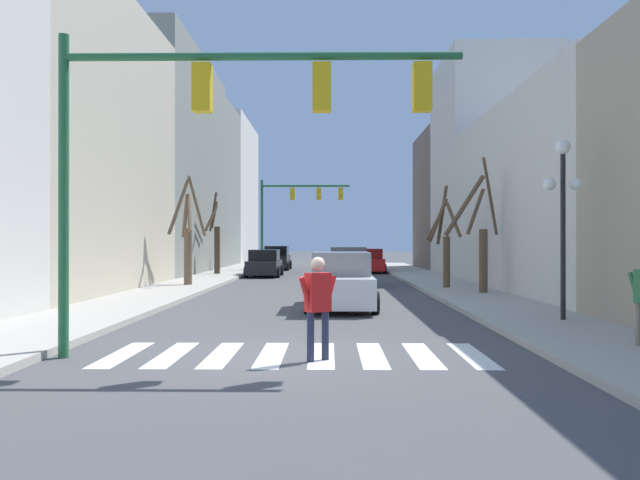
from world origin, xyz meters
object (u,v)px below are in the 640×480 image
at_px(car_parked_left_far, 277,259).
at_px(street_tree_left_mid, 444,240).
at_px(car_at_intersection, 264,264).
at_px(car_parked_left_near, 348,268).
at_px(street_lamp_right_corner, 563,192).
at_px(pedestrian_on_right_sidewalk, 318,299).
at_px(street_tree_right_near, 188,237).
at_px(street_tree_left_near, 480,239).
at_px(traffic_signal_near, 217,116).
at_px(car_parked_right_mid, 368,261).
at_px(car_parked_right_far, 341,282).
at_px(street_tree_right_far, 216,240).
at_px(traffic_signal_far, 294,204).

height_order(car_parked_left_far, street_tree_left_mid, street_tree_left_mid).
xyz_separation_m(car_at_intersection, car_parked_left_near, (4.65, -7.45, 0.09)).
relative_size(street_lamp_right_corner, street_tree_left_mid, 1.03).
distance_m(pedestrian_on_right_sidewalk, street_tree_right_near, 17.85).
bearing_deg(car_at_intersection, street_tree_left_near, -144.59).
relative_size(traffic_signal_near, car_parked_right_mid, 1.56).
distance_m(car_parked_right_mid, street_tree_right_near, 16.40).
distance_m(car_parked_right_far, pedestrian_on_right_sidewalk, 8.38).
distance_m(street_lamp_right_corner, street_tree_right_far, 25.01).
xyz_separation_m(traffic_signal_near, car_parked_left_far, (-1.84, 34.37, -3.43)).
bearing_deg(traffic_signal_far, traffic_signal_near, -89.18).
bearing_deg(street_tree_left_mid, pedestrian_on_right_sidewalk, -107.98).
height_order(car_at_intersection, car_parked_right_mid, car_parked_right_mid).
bearing_deg(traffic_signal_near, car_parked_left_far, 93.07).
distance_m(street_tree_right_near, street_tree_left_mid, 11.12).
height_order(traffic_signal_near, traffic_signal_far, traffic_signal_far).
bearing_deg(street_tree_right_far, car_parked_right_far, -68.35).
xyz_separation_m(car_parked_right_mid, street_tree_right_far, (-9.32, -4.28, 1.42)).
relative_size(car_parked_left_far, car_parked_left_near, 1.11).
bearing_deg(car_parked_left_near, car_parked_right_mid, -8.00).
bearing_deg(traffic_signal_far, car_parked_left_far, 121.97).
bearing_deg(car_parked_left_far, car_parked_right_mid, -122.71).
xyz_separation_m(car_parked_right_far, street_tree_left_near, (5.22, 4.16, 1.34)).
height_order(car_parked_left_near, street_tree_left_mid, street_tree_left_mid).
distance_m(car_parked_right_far, street_tree_left_mid, 8.35).
relative_size(pedestrian_on_right_sidewalk, street_tree_right_far, 0.37).
height_order(car_at_intersection, car_parked_left_far, car_parked_left_far).
distance_m(car_parked_left_near, street_tree_left_near, 7.52).
distance_m(car_parked_left_far, pedestrian_on_right_sidewalk, 34.78).
distance_m(car_at_intersection, car_parked_left_near, 8.78).
height_order(car_parked_right_mid, pedestrian_on_right_sidewalk, pedestrian_on_right_sidewalk).
distance_m(traffic_signal_near, car_parked_right_far, 9.13).
bearing_deg(car_parked_left_far, street_lamp_right_corner, -162.53).
distance_m(street_tree_left_near, street_tree_right_near, 12.56).
xyz_separation_m(street_tree_right_far, street_tree_left_near, (12.31, -13.69, -0.02)).
height_order(car_parked_left_near, street_tree_right_near, street_tree_right_near).
xyz_separation_m(traffic_signal_near, car_parked_right_mid, (4.55, 30.27, -3.49)).
bearing_deg(street_tree_right_near, car_parked_right_mid, 57.24).
bearing_deg(street_tree_right_far, car_parked_left_near, -46.40).
bearing_deg(pedestrian_on_right_sidewalk, street_tree_left_near, 30.03).
distance_m(pedestrian_on_right_sidewalk, street_tree_right_far, 27.03).
bearing_deg(street_tree_right_near, traffic_signal_near, -75.47).
bearing_deg(car_at_intersection, street_lamp_right_corner, -155.95).
height_order(car_parked_right_mid, street_tree_left_mid, street_tree_left_mid).
bearing_deg(car_parked_left_far, street_tree_right_far, 160.76).
height_order(car_at_intersection, car_parked_left_near, car_parked_left_near).
xyz_separation_m(street_lamp_right_corner, street_tree_left_near, (-0.09, 8.00, -1.09)).
bearing_deg(street_lamp_right_corner, traffic_signal_far, 106.19).
height_order(pedestrian_on_right_sidewalk, street_tree_right_near, street_tree_right_near).
bearing_deg(pedestrian_on_right_sidewalk, traffic_signal_near, 137.87).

